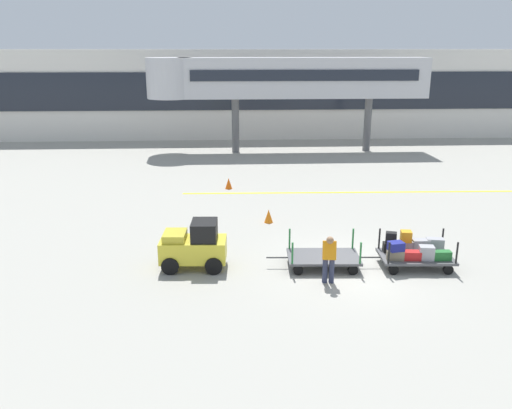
{
  "coord_description": "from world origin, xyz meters",
  "views": [
    {
      "loc": [
        -3.72,
        -15.49,
        6.86
      ],
      "look_at": [
        -2.8,
        2.04,
        1.6
      ],
      "focal_mm": 36.82,
      "sensor_mm": 36.0,
      "label": 1
    }
  ],
  "objects_px": {
    "baggage_cart_middle": "(414,251)",
    "baggage_handler": "(329,257)",
    "baggage_cart_lead": "(323,257)",
    "safety_cone_near": "(269,216)",
    "safety_cone_far": "(229,183)",
    "baggage_tug": "(194,246)"
  },
  "relations": [
    {
      "from": "baggage_cart_middle",
      "to": "safety_cone_far",
      "type": "relative_size",
      "value": 5.51
    },
    {
      "from": "safety_cone_near",
      "to": "safety_cone_far",
      "type": "distance_m",
      "value": 5.67
    },
    {
      "from": "baggage_tug",
      "to": "baggage_cart_middle",
      "type": "height_order",
      "value": "baggage_tug"
    },
    {
      "from": "baggage_handler",
      "to": "safety_cone_near",
      "type": "bearing_deg",
      "value": 103.12
    },
    {
      "from": "baggage_cart_middle",
      "to": "safety_cone_near",
      "type": "height_order",
      "value": "baggage_cart_middle"
    },
    {
      "from": "baggage_handler",
      "to": "safety_cone_far",
      "type": "bearing_deg",
      "value": 104.79
    },
    {
      "from": "baggage_cart_lead",
      "to": "baggage_handler",
      "type": "distance_m",
      "value": 1.33
    },
    {
      "from": "baggage_cart_lead",
      "to": "baggage_cart_middle",
      "type": "bearing_deg",
      "value": -2.21
    },
    {
      "from": "baggage_cart_middle",
      "to": "safety_cone_near",
      "type": "xyz_separation_m",
      "value": [
        -4.38,
        4.75,
        -0.27
      ]
    },
    {
      "from": "baggage_cart_lead",
      "to": "safety_cone_far",
      "type": "xyz_separation_m",
      "value": [
        -3.04,
        10.08,
        -0.07
      ]
    },
    {
      "from": "baggage_cart_lead",
      "to": "baggage_handler",
      "type": "height_order",
      "value": "baggage_handler"
    },
    {
      "from": "baggage_cart_lead",
      "to": "baggage_tug",
      "type": "bearing_deg",
      "value": 177.4
    },
    {
      "from": "baggage_cart_middle",
      "to": "baggage_handler",
      "type": "relative_size",
      "value": 1.94
    },
    {
      "from": "baggage_cart_lead",
      "to": "safety_cone_near",
      "type": "xyz_separation_m",
      "value": [
        -1.42,
        4.64,
        -0.07
      ]
    },
    {
      "from": "baggage_cart_middle",
      "to": "safety_cone_far",
      "type": "distance_m",
      "value": 11.83
    },
    {
      "from": "baggage_tug",
      "to": "safety_cone_far",
      "type": "bearing_deg",
      "value": 83.56
    },
    {
      "from": "baggage_cart_lead",
      "to": "safety_cone_far",
      "type": "bearing_deg",
      "value": 106.77
    },
    {
      "from": "baggage_cart_middle",
      "to": "safety_cone_near",
      "type": "bearing_deg",
      "value": 132.62
    },
    {
      "from": "baggage_tug",
      "to": "safety_cone_near",
      "type": "bearing_deg",
      "value": 58.46
    },
    {
      "from": "baggage_tug",
      "to": "baggage_handler",
      "type": "relative_size",
      "value": 1.37
    },
    {
      "from": "baggage_cart_lead",
      "to": "safety_cone_near",
      "type": "distance_m",
      "value": 4.85
    },
    {
      "from": "safety_cone_far",
      "to": "baggage_cart_lead",
      "type": "bearing_deg",
      "value": -73.23
    }
  ]
}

